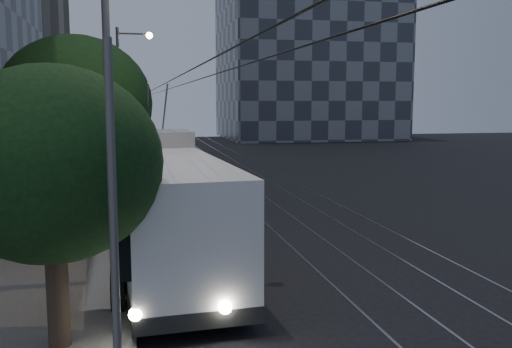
{
  "coord_description": "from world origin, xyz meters",
  "views": [
    {
      "loc": [
        -4.94,
        -19.27,
        5.03
      ],
      "look_at": [
        -0.35,
        2.09,
        2.2
      ],
      "focal_mm": 40.0,
      "sensor_mm": 36.0,
      "label": 1
    }
  ],
  "objects_px": {
    "car_white_a": "(148,168)",
    "car_white_d": "(152,152)",
    "streetlamp_near": "(123,33)",
    "trolleybus": "(163,204)",
    "car_white_c": "(143,158)",
    "car_white_b": "(143,159)",
    "pickup_silver": "(150,182)",
    "streetlamp_far": "(125,87)"
  },
  "relations": [
    {
      "from": "streetlamp_far",
      "to": "pickup_silver",
      "type": "bearing_deg",
      "value": -83.01
    },
    {
      "from": "trolleybus",
      "to": "pickup_silver",
      "type": "height_order",
      "value": "trolleybus"
    },
    {
      "from": "pickup_silver",
      "to": "car_white_a",
      "type": "height_order",
      "value": "pickup_silver"
    },
    {
      "from": "trolleybus",
      "to": "car_white_a",
      "type": "height_order",
      "value": "trolleybus"
    },
    {
      "from": "car_white_b",
      "to": "streetlamp_near",
      "type": "bearing_deg",
      "value": -99.21
    },
    {
      "from": "car_white_c",
      "to": "streetlamp_far",
      "type": "distance_m",
      "value": 7.4
    },
    {
      "from": "streetlamp_far",
      "to": "car_white_b",
      "type": "bearing_deg",
      "value": 74.19
    },
    {
      "from": "trolleybus",
      "to": "streetlamp_near",
      "type": "relative_size",
      "value": 1.17
    },
    {
      "from": "trolleybus",
      "to": "car_white_a",
      "type": "distance_m",
      "value": 18.79
    },
    {
      "from": "car_white_d",
      "to": "streetlamp_near",
      "type": "xyz_separation_m",
      "value": [
        -1.69,
        -33.33,
        6.07
      ]
    },
    {
      "from": "car_white_d",
      "to": "streetlamp_near",
      "type": "distance_m",
      "value": 33.92
    },
    {
      "from": "car_white_a",
      "to": "car_white_b",
      "type": "xyz_separation_m",
      "value": [
        -0.17,
        6.09,
        -0.08
      ]
    },
    {
      "from": "pickup_silver",
      "to": "car_white_a",
      "type": "relative_size",
      "value": 1.44
    },
    {
      "from": "car_white_c",
      "to": "car_white_a",
      "type": "bearing_deg",
      "value": -87.7
    },
    {
      "from": "car_white_c",
      "to": "car_white_d",
      "type": "distance_m",
      "value": 4.93
    },
    {
      "from": "car_white_a",
      "to": "streetlamp_near",
      "type": "height_order",
      "value": "streetlamp_near"
    },
    {
      "from": "trolleybus",
      "to": "streetlamp_far",
      "type": "bearing_deg",
      "value": 89.94
    },
    {
      "from": "pickup_silver",
      "to": "streetlamp_near",
      "type": "xyz_separation_m",
      "value": [
        -0.96,
        -13.4,
        5.83
      ]
    },
    {
      "from": "trolleybus",
      "to": "car_white_c",
      "type": "distance_m",
      "value": 26.21
    },
    {
      "from": "car_white_b",
      "to": "car_white_d",
      "type": "relative_size",
      "value": 1.21
    },
    {
      "from": "car_white_b",
      "to": "car_white_c",
      "type": "relative_size",
      "value": 1.13
    },
    {
      "from": "pickup_silver",
      "to": "car_white_a",
      "type": "distance_m",
      "value": 7.66
    },
    {
      "from": "streetlamp_near",
      "to": "streetlamp_far",
      "type": "bearing_deg",
      "value": 90.63
    },
    {
      "from": "trolleybus",
      "to": "car_white_c",
      "type": "xyz_separation_m",
      "value": [
        -0.2,
        26.19,
        -1.1
      ]
    },
    {
      "from": "car_white_a",
      "to": "streetlamp_far",
      "type": "height_order",
      "value": "streetlamp_far"
    },
    {
      "from": "pickup_silver",
      "to": "streetlamp_far",
      "type": "height_order",
      "value": "streetlamp_far"
    },
    {
      "from": "trolleybus",
      "to": "car_white_b",
      "type": "xyz_separation_m",
      "value": [
        -0.2,
        24.85,
        -1.1
      ]
    },
    {
      "from": "trolleybus",
      "to": "car_white_a",
      "type": "bearing_deg",
      "value": 86.51
    },
    {
      "from": "trolleybus",
      "to": "car_white_d",
      "type": "relative_size",
      "value": 3.28
    },
    {
      "from": "streetlamp_far",
      "to": "car_white_a",
      "type": "bearing_deg",
      "value": -60.52
    },
    {
      "from": "streetlamp_far",
      "to": "streetlamp_near",
      "type": "bearing_deg",
      "value": -89.37
    },
    {
      "from": "car_white_a",
      "to": "streetlamp_far",
      "type": "xyz_separation_m",
      "value": [
        -1.26,
        2.24,
        5.09
      ]
    },
    {
      "from": "car_white_d",
      "to": "streetlamp_far",
      "type": "bearing_deg",
      "value": -110.02
    },
    {
      "from": "car_white_a",
      "to": "car_white_d",
      "type": "bearing_deg",
      "value": 110.88
    },
    {
      "from": "pickup_silver",
      "to": "streetlamp_far",
      "type": "relative_size",
      "value": 0.69
    },
    {
      "from": "trolleybus",
      "to": "streetlamp_near",
      "type": "height_order",
      "value": "streetlamp_near"
    },
    {
      "from": "car_white_c",
      "to": "streetlamp_far",
      "type": "relative_size",
      "value": 0.45
    },
    {
      "from": "streetlamp_far",
      "to": "car_white_c",
      "type": "bearing_deg",
      "value": 78.13
    },
    {
      "from": "streetlamp_near",
      "to": "streetlamp_far",
      "type": "distance_m",
      "value": 23.31
    },
    {
      "from": "car_white_c",
      "to": "trolleybus",
      "type": "bearing_deg",
      "value": -88.6
    },
    {
      "from": "car_white_a",
      "to": "car_white_c",
      "type": "bearing_deg",
      "value": 115.42
    },
    {
      "from": "trolleybus",
      "to": "streetlamp_far",
      "type": "distance_m",
      "value": 21.43
    }
  ]
}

